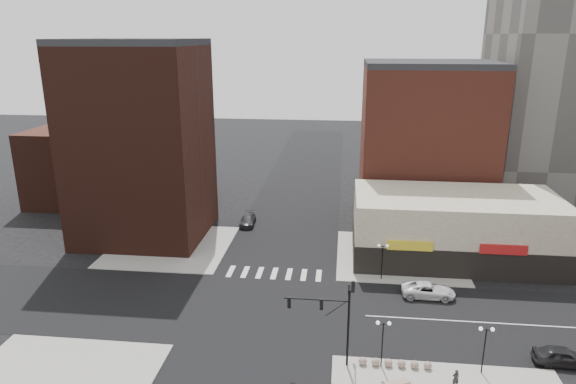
{
  "coord_description": "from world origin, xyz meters",
  "views": [
    {
      "loc": [
        7.38,
        -44.83,
        26.21
      ],
      "look_at": [
        1.89,
        4.5,
        11.0
      ],
      "focal_mm": 32.0,
      "sensor_mm": 36.0,
      "label": 1
    }
  ],
  "objects_px": {
    "dark_sedan_east": "(563,356)",
    "pedestrian": "(456,378)",
    "white_suv": "(428,290)",
    "traffic_signal": "(337,310)",
    "stone_bench": "(397,384)",
    "dark_sedan_north": "(248,220)",
    "street_lamp_se_b": "(486,338)",
    "street_lamp_ne": "(383,253)",
    "street_lamp_se_a": "(383,332)"
  },
  "relations": [
    {
      "from": "street_lamp_ne",
      "to": "stone_bench",
      "type": "xyz_separation_m",
      "value": [
        0.08,
        -18.59,
        -2.92
      ]
    },
    {
      "from": "street_lamp_ne",
      "to": "white_suv",
      "type": "bearing_deg",
      "value": -36.42
    },
    {
      "from": "street_lamp_se_a",
      "to": "street_lamp_se_b",
      "type": "relative_size",
      "value": 1.0
    },
    {
      "from": "street_lamp_se_a",
      "to": "street_lamp_ne",
      "type": "xyz_separation_m",
      "value": [
        1.0,
        16.0,
        0.0
      ]
    },
    {
      "from": "street_lamp_se_b",
      "to": "dark_sedan_east",
      "type": "relative_size",
      "value": 0.9
    },
    {
      "from": "dark_sedan_north",
      "to": "street_lamp_se_b",
      "type": "bearing_deg",
      "value": -54.26
    },
    {
      "from": "white_suv",
      "to": "stone_bench",
      "type": "height_order",
      "value": "white_suv"
    },
    {
      "from": "traffic_signal",
      "to": "street_lamp_ne",
      "type": "height_order",
      "value": "traffic_signal"
    },
    {
      "from": "dark_sedan_east",
      "to": "pedestrian",
      "type": "distance_m",
      "value": 10.23
    },
    {
      "from": "street_lamp_ne",
      "to": "pedestrian",
      "type": "distance_m",
      "value": 18.74
    },
    {
      "from": "street_lamp_se_a",
      "to": "white_suv",
      "type": "height_order",
      "value": "street_lamp_se_a"
    },
    {
      "from": "white_suv",
      "to": "dark_sedan_east",
      "type": "height_order",
      "value": "dark_sedan_east"
    },
    {
      "from": "street_lamp_ne",
      "to": "dark_sedan_east",
      "type": "relative_size",
      "value": 0.9
    },
    {
      "from": "street_lamp_se_a",
      "to": "dark_sedan_east",
      "type": "relative_size",
      "value": 0.9
    },
    {
      "from": "street_lamp_se_a",
      "to": "white_suv",
      "type": "xyz_separation_m",
      "value": [
        5.62,
        12.59,
        -2.53
      ]
    },
    {
      "from": "white_suv",
      "to": "pedestrian",
      "type": "xyz_separation_m",
      "value": [
        -0.09,
        -14.61,
        0.12
      ]
    },
    {
      "from": "street_lamp_se_b",
      "to": "dark_sedan_east",
      "type": "xyz_separation_m",
      "value": [
        6.93,
        2.0,
        -2.5
      ]
    },
    {
      "from": "dark_sedan_north",
      "to": "pedestrian",
      "type": "distance_m",
      "value": 40.38
    },
    {
      "from": "traffic_signal",
      "to": "street_lamp_ne",
      "type": "relative_size",
      "value": 1.87
    },
    {
      "from": "street_lamp_ne",
      "to": "stone_bench",
      "type": "bearing_deg",
      "value": -89.76
    },
    {
      "from": "street_lamp_ne",
      "to": "dark_sedan_east",
      "type": "xyz_separation_m",
      "value": [
        13.93,
        -14.0,
        -2.5
      ]
    },
    {
      "from": "dark_sedan_east",
      "to": "pedestrian",
      "type": "height_order",
      "value": "pedestrian"
    },
    {
      "from": "white_suv",
      "to": "dark_sedan_north",
      "type": "bearing_deg",
      "value": 51.52
    },
    {
      "from": "street_lamp_se_b",
      "to": "pedestrian",
      "type": "bearing_deg",
      "value": -140.7
    },
    {
      "from": "dark_sedan_north",
      "to": "stone_bench",
      "type": "bearing_deg",
      "value": -64.76
    },
    {
      "from": "traffic_signal",
      "to": "street_lamp_se_b",
      "type": "xyz_separation_m",
      "value": [
        11.76,
        -0.17,
        -1.67
      ]
    },
    {
      "from": "white_suv",
      "to": "dark_sedan_east",
      "type": "bearing_deg",
      "value": -137.38
    },
    {
      "from": "pedestrian",
      "to": "white_suv",
      "type": "bearing_deg",
      "value": -103.42
    },
    {
      "from": "dark_sedan_north",
      "to": "stone_bench",
      "type": "distance_m",
      "value": 38.58
    },
    {
      "from": "street_lamp_se_b",
      "to": "dark_sedan_north",
      "type": "bearing_deg",
      "value": 128.53
    },
    {
      "from": "pedestrian",
      "to": "stone_bench",
      "type": "height_order",
      "value": "pedestrian"
    },
    {
      "from": "street_lamp_se_b",
      "to": "stone_bench",
      "type": "height_order",
      "value": "street_lamp_se_b"
    },
    {
      "from": "traffic_signal",
      "to": "pedestrian",
      "type": "xyz_separation_m",
      "value": [
        9.29,
        -2.19,
        -4.08
      ]
    },
    {
      "from": "traffic_signal",
      "to": "stone_bench",
      "type": "height_order",
      "value": "traffic_signal"
    },
    {
      "from": "white_suv",
      "to": "pedestrian",
      "type": "relative_size",
      "value": 3.59
    },
    {
      "from": "traffic_signal",
      "to": "street_lamp_ne",
      "type": "bearing_deg",
      "value": 73.25
    },
    {
      "from": "street_lamp_se_b",
      "to": "white_suv",
      "type": "distance_m",
      "value": 13.06
    },
    {
      "from": "traffic_signal",
      "to": "street_lamp_se_b",
      "type": "relative_size",
      "value": 1.87
    },
    {
      "from": "street_lamp_se_a",
      "to": "pedestrian",
      "type": "xyz_separation_m",
      "value": [
        5.53,
        -2.02,
        -2.41
      ]
    },
    {
      "from": "white_suv",
      "to": "traffic_signal",
      "type": "bearing_deg",
      "value": 144.22
    },
    {
      "from": "dark_sedan_north",
      "to": "stone_bench",
      "type": "height_order",
      "value": "dark_sedan_north"
    },
    {
      "from": "dark_sedan_east",
      "to": "stone_bench",
      "type": "xyz_separation_m",
      "value": [
        -13.86,
        -4.59,
        -0.42
      ]
    },
    {
      "from": "street_lamp_se_b",
      "to": "dark_sedan_north",
      "type": "height_order",
      "value": "street_lamp_se_b"
    },
    {
      "from": "stone_bench",
      "to": "street_lamp_ne",
      "type": "bearing_deg",
      "value": 67.53
    },
    {
      "from": "street_lamp_ne",
      "to": "white_suv",
      "type": "distance_m",
      "value": 6.27
    },
    {
      "from": "street_lamp_se_b",
      "to": "pedestrian",
      "type": "relative_size",
      "value": 2.73
    },
    {
      "from": "street_lamp_se_b",
      "to": "dark_sedan_east",
      "type": "distance_m",
      "value": 7.64
    },
    {
      "from": "street_lamp_se_a",
      "to": "dark_sedan_east",
      "type": "xyz_separation_m",
      "value": [
        14.93,
        2.0,
        -2.5
      ]
    },
    {
      "from": "dark_sedan_east",
      "to": "dark_sedan_north",
      "type": "height_order",
      "value": "dark_sedan_east"
    },
    {
      "from": "street_lamp_se_b",
      "to": "dark_sedan_east",
      "type": "bearing_deg",
      "value": 16.09
    }
  ]
}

